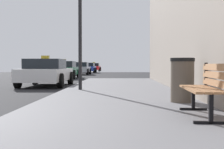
{
  "coord_description": "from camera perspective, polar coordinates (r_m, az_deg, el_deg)",
  "views": [
    {
      "loc": [
        3.96,
        -4.5,
        1.0
      ],
      "look_at": [
        3.79,
        2.58,
        0.79
      ],
      "focal_mm": 51.86,
      "sensor_mm": 36.0,
      "label": 1
    }
  ],
  "objects": [
    {
      "name": "trash_bin",
      "position": [
        7.53,
        12.29,
        -0.93
      ],
      "size": [
        0.55,
        0.55,
        1.01
      ],
      "color": "brown",
      "rests_on": "sidewalk"
    },
    {
      "name": "sidewalk",
      "position": [
        4.59,
        1.91,
        -9.89
      ],
      "size": [
        4.0,
        32.0,
        0.15
      ],
      "primitive_type": "cube",
      "color": "slate",
      "rests_on": "ground_plane"
    },
    {
      "name": "bench",
      "position": [
        5.55,
        16.36,
        -1.83
      ],
      "size": [
        0.58,
        1.69,
        0.89
      ],
      "rotation": [
        0.0,
        0.0,
        -0.05
      ],
      "color": "#9E6B42",
      "rests_on": "sidewalk"
    },
    {
      "name": "car_blue",
      "position": [
        40.68,
        -4.28,
        1.2
      ],
      "size": [
        2.0,
        4.31,
        1.27
      ],
      "color": "#233899",
      "rests_on": "ground_plane"
    },
    {
      "name": "car_red",
      "position": [
        49.72,
        -3.2,
        1.3
      ],
      "size": [
        2.0,
        4.55,
        1.43
      ],
      "color": "red",
      "rests_on": "ground_plane"
    },
    {
      "name": "car_green",
      "position": [
        24.3,
        -8.48,
        0.86
      ],
      "size": [
        2.03,
        4.36,
        1.43
      ],
      "color": "#196638",
      "rests_on": "ground_plane"
    },
    {
      "name": "car_silver",
      "position": [
        33.06,
        -5.59,
        1.09
      ],
      "size": [
        1.93,
        4.16,
        1.43
      ],
      "color": "#B7B7BF",
      "rests_on": "ground_plane"
    },
    {
      "name": "car_white",
      "position": [
        15.49,
        -11.52,
        0.38
      ],
      "size": [
        2.06,
        4.42,
        1.43
      ],
      "color": "white",
      "rests_on": "ground_plane"
    }
  ]
}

